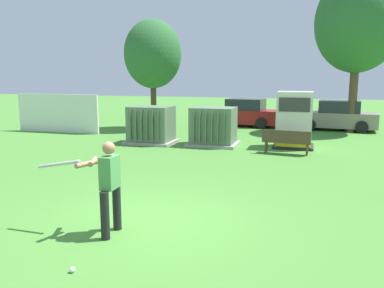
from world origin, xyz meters
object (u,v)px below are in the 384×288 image
Objects in this scene: transformer_west at (151,125)px; park_bench at (286,140)px; transformer_mid_west at (213,127)px; generator_enclosure at (294,120)px; parked_car_leftmost at (244,113)px; sports_ball at (72,270)px; batter at (107,183)px; parked_car_left_of_center at (337,116)px.

transformer_west is 5.91m from park_bench.
transformer_mid_west is 0.91× the size of generator_enclosure.
generator_enclosure reaches higher than parked_car_leftmost.
sports_ball is at bearing -86.57° from transformer_mid_west.
batter is 19.33× the size of sports_ball.
sports_ball is 0.02× the size of parked_car_left_of_center.
parked_car_left_of_center is (2.20, 7.84, 0.22)m from park_bench.
transformer_west is at bearing 108.56° from batter.
transformer_mid_west is 23.33× the size of sports_ball.
generator_enclosure reaches higher than transformer_west.
parked_car_leftmost is 1.01× the size of parked_car_left_of_center.
generator_enclosure is 1.69m from park_bench.
sports_ball is (0.20, -1.46, -0.93)m from batter.
transformer_mid_west is 3.31m from park_bench.
generator_enclosure reaches higher than sports_ball.
generator_enclosure reaches higher than parked_car_left_of_center.
generator_enclosure is at bearing -63.90° from parked_car_leftmost.
park_bench is (3.11, -1.12, -0.25)m from transformer_mid_west.
batter is at bearing -88.76° from parked_car_leftmost.
parked_car_leftmost is at bearing 91.24° from batter.
batter is at bearing 97.89° from sports_ball.
transformer_west is at bearing -138.98° from parked_car_left_of_center.
park_bench is at bearing 73.24° from batter.
parked_car_leftmost is at bearing 110.32° from park_bench.
parked_car_leftmost is (-0.36, 16.83, -0.22)m from batter.
batter is 16.83m from parked_car_leftmost.
generator_enclosure is at bearing 6.86° from transformer_west.
generator_enclosure is at bearing -107.66° from parked_car_left_of_center.
transformer_mid_west is 3.35m from generator_enclosure.
sports_ball is at bearing -88.22° from parked_car_leftmost.
parked_car_leftmost and parked_car_left_of_center have the same top height.
parked_car_left_of_center reaches higher than park_bench.
park_bench reaches higher than sports_ball.
transformer_mid_west is at bearing 92.76° from batter.
transformer_mid_west is 1.15× the size of park_bench.
transformer_west reaches higher than park_bench.
generator_enclosure is at bearing 77.42° from sports_ball.
batter reaches higher than sports_ball.
transformer_west is at bearing 107.20° from sports_ball.
sports_ball is at bearing -104.38° from parked_car_left_of_center.
park_bench is 0.42× the size of parked_car_leftmost.
park_bench is at bearing -8.21° from transformer_west.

